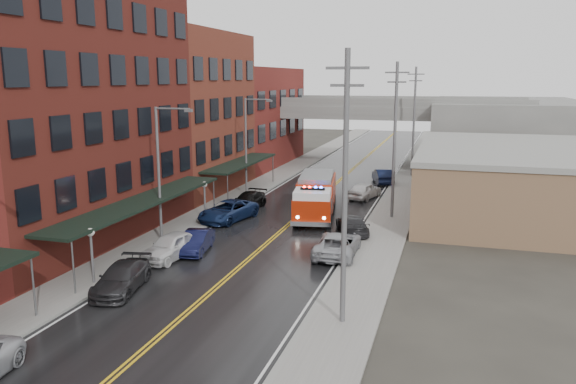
# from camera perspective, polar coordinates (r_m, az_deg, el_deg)

# --- Properties ---
(road) EXTENTS (11.00, 160.00, 0.02)m
(road) POSITION_cam_1_polar(r_m,az_deg,el_deg) (41.28, -0.29, -3.64)
(road) COLOR black
(road) RESTS_ON ground
(sidewalk_left) EXTENTS (3.00, 160.00, 0.15)m
(sidewalk_left) POSITION_cam_1_polar(r_m,az_deg,el_deg) (43.86, -9.46, -2.80)
(sidewalk_left) COLOR slate
(sidewalk_left) RESTS_ON ground
(sidewalk_right) EXTENTS (3.00, 160.00, 0.15)m
(sidewalk_right) POSITION_cam_1_polar(r_m,az_deg,el_deg) (39.84, 9.84, -4.28)
(sidewalk_right) COLOR slate
(sidewalk_right) RESTS_ON ground
(curb_left) EXTENTS (0.30, 160.00, 0.15)m
(curb_left) POSITION_cam_1_polar(r_m,az_deg,el_deg) (43.18, -7.49, -2.97)
(curb_left) COLOR gray
(curb_left) RESTS_ON ground
(curb_right) EXTENTS (0.30, 160.00, 0.15)m
(curb_right) POSITION_cam_1_polar(r_m,az_deg,el_deg) (40.05, 7.50, -4.12)
(curb_right) COLOR gray
(curb_right) RESTS_ON ground
(brick_building_b) EXTENTS (9.00, 20.00, 18.00)m
(brick_building_b) POSITION_cam_1_polar(r_m,az_deg,el_deg) (39.87, -22.25, 8.08)
(brick_building_b) COLOR #4E1A14
(brick_building_b) RESTS_ON ground
(brick_building_c) EXTENTS (9.00, 15.00, 15.00)m
(brick_building_c) POSITION_cam_1_polar(r_m,az_deg,el_deg) (54.71, -10.60, 7.86)
(brick_building_c) COLOR maroon
(brick_building_c) RESTS_ON ground
(brick_building_far) EXTENTS (9.00, 20.00, 12.00)m
(brick_building_far) POSITION_cam_1_polar(r_m,az_deg,el_deg) (70.81, -4.07, 7.60)
(brick_building_far) COLOR maroon
(brick_building_far) RESTS_ON ground
(tan_building) EXTENTS (14.00, 22.00, 5.00)m
(tan_building) POSITION_cam_1_polar(r_m,az_deg,el_deg) (49.05, 21.51, 0.96)
(tan_building) COLOR brown
(tan_building) RESTS_ON ground
(right_far_block) EXTENTS (18.00, 30.00, 8.00)m
(right_far_block) POSITION_cam_1_polar(r_m,az_deg,el_deg) (78.69, 21.30, 5.78)
(right_far_block) COLOR slate
(right_far_block) RESTS_ON ground
(awning_1) EXTENTS (2.60, 18.00, 3.09)m
(awning_1) POSITION_cam_1_polar(r_m,az_deg,el_deg) (37.31, -14.56, -0.94)
(awning_1) COLOR black
(awning_1) RESTS_ON ground
(awning_2) EXTENTS (2.60, 13.00, 3.09)m
(awning_2) POSITION_cam_1_polar(r_m,az_deg,el_deg) (52.80, -4.78, 2.96)
(awning_2) COLOR black
(awning_2) RESTS_ON ground
(globe_lamp_1) EXTENTS (0.44, 0.44, 3.12)m
(globe_lamp_1) POSITION_cam_1_polar(r_m,az_deg,el_deg) (31.24, -19.37, -4.92)
(globe_lamp_1) COLOR #59595B
(globe_lamp_1) RESTS_ON ground
(globe_lamp_2) EXTENTS (0.44, 0.44, 3.12)m
(globe_lamp_2) POSITION_cam_1_polar(r_m,az_deg,el_deg) (42.99, -8.48, -0.00)
(globe_lamp_2) COLOR #59595B
(globe_lamp_2) RESTS_ON ground
(street_lamp_1) EXTENTS (2.64, 0.22, 9.00)m
(street_lamp_1) POSITION_cam_1_polar(r_m,az_deg,el_deg) (37.30, -12.70, 2.57)
(street_lamp_1) COLOR #59595B
(street_lamp_1) RESTS_ON ground
(street_lamp_2) EXTENTS (2.64, 0.22, 9.00)m
(street_lamp_2) POSITION_cam_1_polar(r_m,az_deg,el_deg) (51.72, -4.05, 5.25)
(street_lamp_2) COLOR #59595B
(street_lamp_2) RESTS_ON ground
(utility_pole_0) EXTENTS (1.80, 0.24, 12.00)m
(utility_pole_0) POSITION_cam_1_polar(r_m,az_deg,el_deg) (23.96, 5.81, 0.64)
(utility_pole_0) COLOR #59595B
(utility_pole_0) RESTS_ON ground
(utility_pole_1) EXTENTS (1.80, 0.24, 12.00)m
(utility_pole_1) POSITION_cam_1_polar(r_m,az_deg,el_deg) (43.58, 10.79, 5.39)
(utility_pole_1) COLOR #59595B
(utility_pole_1) RESTS_ON ground
(utility_pole_2) EXTENTS (1.80, 0.24, 12.00)m
(utility_pole_2) POSITION_cam_1_polar(r_m,az_deg,el_deg) (63.44, 12.68, 7.18)
(utility_pole_2) COLOR #59595B
(utility_pole_2) RESTS_ON ground
(overpass) EXTENTS (40.00, 10.00, 7.50)m
(overpass) POSITION_cam_1_polar(r_m,az_deg,el_deg) (71.24, 7.24, 7.55)
(overpass) COLOR slate
(overpass) RESTS_ON ground
(fire_truck) EXTENTS (4.66, 9.18, 3.23)m
(fire_truck) POSITION_cam_1_polar(r_m,az_deg,el_deg) (44.05, 2.82, -0.36)
(fire_truck) COLOR #9F1E07
(fire_truck) RESTS_ON ground
(parked_car_left_3) EXTENTS (2.80, 5.06, 1.39)m
(parked_car_left_3) POSITION_cam_1_polar(r_m,az_deg,el_deg) (30.45, -16.56, -8.37)
(parked_car_left_3) COLOR #242427
(parked_car_left_3) RESTS_ON ground
(parked_car_left_4) EXTENTS (2.57, 4.87, 1.58)m
(parked_car_left_4) POSITION_cam_1_polar(r_m,az_deg,el_deg) (34.93, -11.77, -5.39)
(parked_car_left_4) COLOR silver
(parked_car_left_4) RESTS_ON ground
(parked_car_left_5) EXTENTS (2.12, 4.31, 1.36)m
(parked_car_left_5) POSITION_cam_1_polar(r_m,az_deg,el_deg) (35.93, -9.31, -5.00)
(parked_car_left_5) COLOR black
(parked_car_left_5) RESTS_ON ground
(parked_car_left_6) EXTENTS (3.70, 5.95, 1.54)m
(parked_car_left_6) POSITION_cam_1_polar(r_m,az_deg,el_deg) (43.39, -6.10, -1.92)
(parked_car_left_6) COLOR #15264F
(parked_car_left_6) RESTS_ON ground
(parked_car_left_7) EXTENTS (2.09, 4.88, 1.40)m
(parked_car_left_7) POSITION_cam_1_polar(r_m,az_deg,el_deg) (47.00, -4.07, -0.93)
(parked_car_left_7) COLOR black
(parked_car_left_7) RESTS_ON ground
(parked_car_right_0) EXTENTS (2.60, 5.37, 1.47)m
(parked_car_right_0) POSITION_cam_1_polar(r_m,az_deg,el_deg) (34.87, 5.04, -5.31)
(parked_car_right_0) COLOR #9C9EA4
(parked_car_right_0) RESTS_ON ground
(parked_car_right_1) EXTENTS (3.29, 5.00, 1.35)m
(parked_car_right_1) POSITION_cam_1_polar(r_m,az_deg,el_deg) (39.80, 6.55, -3.30)
(parked_car_right_1) COLOR #232325
(parked_car_right_1) RESTS_ON ground
(parked_car_right_2) EXTENTS (2.94, 4.80, 1.52)m
(parked_car_right_2) POSITION_cam_1_polar(r_m,az_deg,el_deg) (51.49, 7.79, 0.16)
(parked_car_right_2) COLOR silver
(parked_car_right_2) RESTS_ON ground
(parked_car_right_3) EXTENTS (2.93, 4.96, 1.54)m
(parked_car_right_3) POSITION_cam_1_polar(r_m,az_deg,el_deg) (59.19, 9.61, 1.60)
(parked_car_right_3) COLOR black
(parked_car_right_3) RESTS_ON ground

